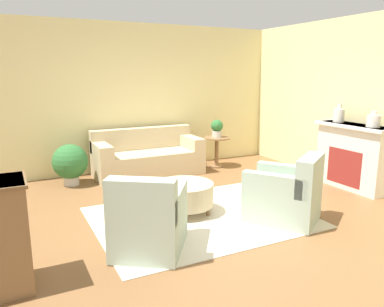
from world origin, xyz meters
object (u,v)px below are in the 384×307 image
(vase_mantel_near, at_px, (339,115))
(vase_mantel_far, at_px, (373,121))
(potted_plant_on_side_table, at_px, (217,128))
(ottoman_table, at_px, (184,194))
(couch, at_px, (148,158))
(armchair_left, at_px, (149,221))
(potted_plant_floor, at_px, (70,162))
(armchair_right, at_px, (286,195))
(side_table, at_px, (217,147))

(vase_mantel_near, bearing_deg, vase_mantel_far, -90.00)
(vase_mantel_far, bearing_deg, potted_plant_on_side_table, 116.16)
(vase_mantel_near, relative_size, potted_plant_on_side_table, 0.86)
(ottoman_table, bearing_deg, couch, 83.20)
(couch, relative_size, ottoman_table, 2.50)
(armchair_left, bearing_deg, vase_mantel_near, 14.40)
(couch, bearing_deg, potted_plant_floor, -177.02)
(armchair_left, xyz_separation_m, vase_mantel_far, (3.76, 0.30, 0.82))
(armchair_left, height_order, potted_plant_floor, armchair_left)
(armchair_right, relative_size, vase_mantel_far, 4.34)
(ottoman_table, xyz_separation_m, potted_plant_on_side_table, (1.70, 2.04, 0.52))
(ottoman_table, bearing_deg, vase_mantel_near, 2.81)
(ottoman_table, distance_m, vase_mantel_near, 3.09)
(vase_mantel_near, distance_m, vase_mantel_far, 0.67)
(armchair_right, xyz_separation_m, vase_mantel_far, (1.90, 0.30, 0.82))
(couch, distance_m, ottoman_table, 2.15)
(armchair_left, height_order, armchair_right, same)
(couch, relative_size, potted_plant_floor, 2.80)
(potted_plant_floor, bearing_deg, couch, 2.98)
(vase_mantel_near, relative_size, vase_mantel_far, 1.20)
(vase_mantel_far, bearing_deg, couch, 135.41)
(couch, height_order, potted_plant_floor, couch)
(vase_mantel_near, bearing_deg, potted_plant_on_side_table, 123.62)
(vase_mantel_far, distance_m, potted_plant_floor, 4.92)
(armchair_right, relative_size, ottoman_table, 1.39)
(armchair_right, relative_size, vase_mantel_near, 3.63)
(potted_plant_on_side_table, distance_m, potted_plant_floor, 2.88)
(armchair_right, bearing_deg, potted_plant_on_side_table, 77.39)
(armchair_left, relative_size, potted_plant_on_side_table, 3.11)
(side_table, height_order, vase_mantel_near, vase_mantel_near)
(potted_plant_floor, bearing_deg, potted_plant_on_side_table, -0.53)
(ottoman_table, bearing_deg, side_table, 50.20)
(ottoman_table, relative_size, vase_mantel_near, 2.62)
(armchair_right, distance_m, vase_mantel_far, 2.09)
(couch, bearing_deg, armchair_left, -109.78)
(couch, distance_m, potted_plant_floor, 1.42)
(armchair_right, height_order, side_table, armchair_right)
(armchair_left, relative_size, vase_mantel_near, 3.63)
(side_table, distance_m, potted_plant_on_side_table, 0.38)
(armchair_right, distance_m, potted_plant_on_side_table, 2.97)
(armchair_right, relative_size, potted_plant_floor, 1.56)
(armchair_left, height_order, vase_mantel_near, vase_mantel_near)
(vase_mantel_far, bearing_deg, ottoman_table, 169.94)
(couch, relative_size, side_table, 3.24)
(side_table, height_order, vase_mantel_far, vase_mantel_far)
(potted_plant_floor, bearing_deg, side_table, -0.53)
(ottoman_table, height_order, vase_mantel_near, vase_mantel_near)
(side_table, xyz_separation_m, vase_mantel_near, (1.26, -1.89, 0.77))
(couch, distance_m, armchair_right, 3.07)
(armchair_right, xyz_separation_m, ottoman_table, (-1.06, 0.82, -0.07))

